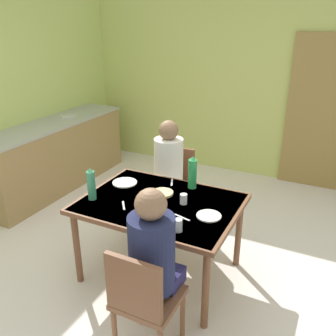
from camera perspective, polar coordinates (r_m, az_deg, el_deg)
ground_plane at (r=3.49m, az=-4.09°, el=-15.58°), size 7.07×7.07×0.00m
wall_back at (r=5.33m, az=10.78°, el=13.56°), size 4.78×0.10×2.71m
wall_left at (r=4.86m, az=-24.63°, el=11.12°), size 0.10×4.08×2.71m
door_wooden at (r=5.13m, az=22.55°, el=7.83°), size 0.80×0.05×2.00m
kitchen_counter at (r=5.10m, az=-17.36°, el=1.99°), size 0.61×2.29×0.91m
dining_table at (r=3.09m, az=-1.24°, el=-6.45°), size 1.31×0.98×0.73m
chair_near_diner at (r=2.45m, az=-3.91°, el=-19.87°), size 0.40×0.40×0.87m
chair_far_diner at (r=3.94m, az=0.88°, el=-2.29°), size 0.40×0.40×0.87m
person_near_diner at (r=2.37m, az=-2.41°, el=-12.82°), size 0.30×0.37×0.77m
person_far_diner at (r=3.72m, az=-0.00°, el=0.89°), size 0.30×0.37×0.77m
water_bottle_green_near at (r=3.11m, az=-11.98°, el=-2.55°), size 0.07×0.07×0.29m
water_bottle_green_far at (r=3.24m, az=3.87°, el=-0.80°), size 0.08×0.08×0.31m
serving_bowl_center at (r=2.83m, az=-3.58°, el=-7.15°), size 0.17×0.17×0.05m
dinner_plate_near_left at (r=2.85m, az=6.45°, el=-7.49°), size 0.19×0.19×0.01m
dinner_plate_near_right at (r=3.41m, az=-6.82°, el=-2.29°), size 0.23×0.23×0.01m
drinking_glass_by_near_diner at (r=2.64m, az=1.63°, el=-8.99°), size 0.06×0.06×0.10m
drinking_glass_by_far_diner at (r=3.00m, az=2.46°, el=-4.89°), size 0.06×0.06×0.09m
bread_plate_sliced at (r=3.18m, az=-0.88°, el=-3.94°), size 0.19×0.19×0.02m
cutlery_knife_near at (r=2.82m, az=2.21°, el=-7.77°), size 0.15×0.05×0.00m
cutlery_fork_near at (r=3.39m, az=0.61°, el=-2.28°), size 0.07×0.14×0.00m
cutlery_knife_far at (r=3.01m, az=-7.01°, el=-5.87°), size 0.10×0.13×0.00m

